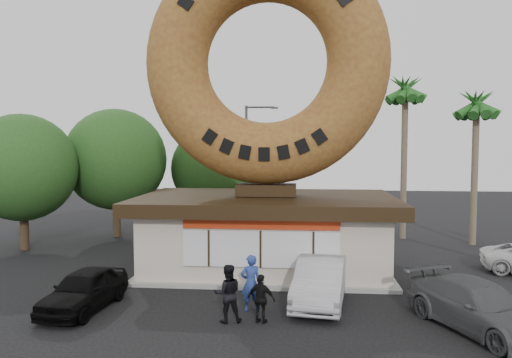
{
  "coord_description": "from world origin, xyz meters",
  "views": [
    {
      "loc": [
        1.54,
        -15.78,
        5.55
      ],
      "look_at": [
        -0.28,
        4.0,
        4.16
      ],
      "focal_mm": 35.0,
      "sensor_mm": 36.0,
      "label": 1
    }
  ],
  "objects_px": {
    "person_right": "(261,299)",
    "person_left": "(251,283)",
    "person_center": "(228,293)",
    "car_silver": "(320,281)",
    "car_black": "(84,290)",
    "car_grey": "(479,307)",
    "donut_shop": "(266,230)",
    "giant_donut": "(267,63)",
    "street_lamp": "(249,161)"
  },
  "relations": [
    {
      "from": "person_right",
      "to": "person_left",
      "type": "bearing_deg",
      "value": -50.8
    },
    {
      "from": "person_center",
      "to": "car_silver",
      "type": "relative_size",
      "value": 0.39
    },
    {
      "from": "car_black",
      "to": "car_grey",
      "type": "relative_size",
      "value": 0.8
    },
    {
      "from": "person_left",
      "to": "person_center",
      "type": "height_order",
      "value": "person_left"
    },
    {
      "from": "person_left",
      "to": "car_silver",
      "type": "height_order",
      "value": "person_left"
    },
    {
      "from": "donut_shop",
      "to": "giant_donut",
      "type": "height_order",
      "value": "giant_donut"
    },
    {
      "from": "street_lamp",
      "to": "car_grey",
      "type": "distance_m",
      "value": 19.2
    },
    {
      "from": "street_lamp",
      "to": "person_right",
      "type": "xyz_separation_m",
      "value": [
        2.17,
        -16.69,
        -3.72
      ]
    },
    {
      "from": "donut_shop",
      "to": "giant_donut",
      "type": "relative_size",
      "value": 1.06
    },
    {
      "from": "giant_donut",
      "to": "car_silver",
      "type": "xyz_separation_m",
      "value": [
        2.21,
        -4.5,
        -8.31
      ]
    },
    {
      "from": "giant_donut",
      "to": "person_left",
      "type": "bearing_deg",
      "value": -91.29
    },
    {
      "from": "street_lamp",
      "to": "person_left",
      "type": "height_order",
      "value": "street_lamp"
    },
    {
      "from": "car_black",
      "to": "street_lamp",
      "type": "bearing_deg",
      "value": 82.4
    },
    {
      "from": "donut_shop",
      "to": "car_silver",
      "type": "xyz_separation_m",
      "value": [
        2.21,
        -4.49,
        -1.0
      ]
    },
    {
      "from": "car_silver",
      "to": "car_grey",
      "type": "height_order",
      "value": "car_silver"
    },
    {
      "from": "giant_donut",
      "to": "person_center",
      "type": "relative_size",
      "value": 5.79
    },
    {
      "from": "person_right",
      "to": "car_grey",
      "type": "relative_size",
      "value": 0.31
    },
    {
      "from": "donut_shop",
      "to": "street_lamp",
      "type": "relative_size",
      "value": 1.4
    },
    {
      "from": "donut_shop",
      "to": "car_black",
      "type": "bearing_deg",
      "value": -133.77
    },
    {
      "from": "donut_shop",
      "to": "person_center",
      "type": "height_order",
      "value": "donut_shop"
    },
    {
      "from": "giant_donut",
      "to": "car_silver",
      "type": "relative_size",
      "value": 2.26
    },
    {
      "from": "street_lamp",
      "to": "person_center",
      "type": "xyz_separation_m",
      "value": [
        1.12,
        -16.69,
        -3.57
      ]
    },
    {
      "from": "donut_shop",
      "to": "person_right",
      "type": "xyz_separation_m",
      "value": [
        0.32,
        -6.67,
        -1.0
      ]
    },
    {
      "from": "donut_shop",
      "to": "street_lamp",
      "type": "distance_m",
      "value": 10.54
    },
    {
      "from": "donut_shop",
      "to": "person_center",
      "type": "distance_m",
      "value": 6.77
    },
    {
      "from": "donut_shop",
      "to": "street_lamp",
      "type": "bearing_deg",
      "value": 100.5
    },
    {
      "from": "street_lamp",
      "to": "person_right",
      "type": "relative_size",
      "value": 5.22
    },
    {
      "from": "car_black",
      "to": "car_grey",
      "type": "bearing_deg",
      "value": 2.61
    },
    {
      "from": "person_left",
      "to": "car_silver",
      "type": "relative_size",
      "value": 0.41
    },
    {
      "from": "car_silver",
      "to": "car_grey",
      "type": "distance_m",
      "value": 5.11
    },
    {
      "from": "street_lamp",
      "to": "car_black",
      "type": "relative_size",
      "value": 1.99
    },
    {
      "from": "giant_donut",
      "to": "car_silver",
      "type": "distance_m",
      "value": 9.7
    },
    {
      "from": "donut_shop",
      "to": "car_black",
      "type": "distance_m",
      "value": 8.32
    },
    {
      "from": "car_silver",
      "to": "car_grey",
      "type": "bearing_deg",
      "value": -18.07
    },
    {
      "from": "person_center",
      "to": "car_silver",
      "type": "bearing_deg",
      "value": -157.64
    },
    {
      "from": "car_black",
      "to": "person_right",
      "type": "bearing_deg",
      "value": -0.79
    },
    {
      "from": "giant_donut",
      "to": "car_grey",
      "type": "relative_size",
      "value": 2.11
    },
    {
      "from": "giant_donut",
      "to": "street_lamp",
      "type": "bearing_deg",
      "value": 100.51
    },
    {
      "from": "car_black",
      "to": "car_silver",
      "type": "height_order",
      "value": "car_silver"
    },
    {
      "from": "giant_donut",
      "to": "car_grey",
      "type": "distance_m",
      "value": 12.7
    },
    {
      "from": "street_lamp",
      "to": "car_grey",
      "type": "relative_size",
      "value": 1.6
    },
    {
      "from": "giant_donut",
      "to": "car_silver",
      "type": "height_order",
      "value": "giant_donut"
    },
    {
      "from": "car_black",
      "to": "car_grey",
      "type": "distance_m",
      "value": 12.56
    },
    {
      "from": "person_right",
      "to": "car_silver",
      "type": "relative_size",
      "value": 0.33
    },
    {
      "from": "donut_shop",
      "to": "person_left",
      "type": "distance_m",
      "value": 5.62
    },
    {
      "from": "street_lamp",
      "to": "person_right",
      "type": "distance_m",
      "value": 17.23
    },
    {
      "from": "person_right",
      "to": "car_black",
      "type": "height_order",
      "value": "person_right"
    },
    {
      "from": "street_lamp",
      "to": "person_center",
      "type": "relative_size",
      "value": 4.39
    },
    {
      "from": "giant_donut",
      "to": "car_black",
      "type": "height_order",
      "value": "giant_donut"
    },
    {
      "from": "giant_donut",
      "to": "car_black",
      "type": "xyz_separation_m",
      "value": [
        -5.71,
        -5.97,
        -8.39
      ]
    }
  ]
}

